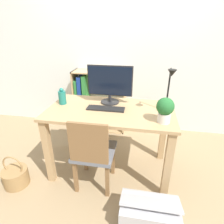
{
  "coord_description": "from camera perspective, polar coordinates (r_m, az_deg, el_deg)",
  "views": [
    {
      "loc": [
        0.33,
        -1.74,
        1.57
      ],
      "look_at": [
        0.0,
        0.1,
        0.7
      ],
      "focal_mm": 30.0,
      "sensor_mm": 36.0,
      "label": 1
    }
  ],
  "objects": [
    {
      "name": "wall_back",
      "position": [
        2.87,
        3.75,
        19.58
      ],
      "size": [
        8.0,
        0.05,
        2.6
      ],
      "color": "silver",
      "rests_on": "ground_plane"
    },
    {
      "name": "vase",
      "position": [
        2.13,
        -14.92,
        4.46
      ],
      "size": [
        0.08,
        0.08,
        0.18
      ],
      "color": "#1E7266",
      "rests_on": "desk"
    },
    {
      "name": "keyboard",
      "position": [
        1.94,
        -1.91,
        1.05
      ],
      "size": [
        0.39,
        0.12,
        0.02
      ],
      "color": "black",
      "rests_on": "desk"
    },
    {
      "name": "desk",
      "position": [
        2.01,
        -0.51,
        -3.0
      ],
      "size": [
        1.31,
        0.71,
        0.77
      ],
      "color": "tan",
      "rests_on": "ground_plane"
    },
    {
      "name": "chair",
      "position": [
        1.88,
        -5.86,
        -11.93
      ],
      "size": [
        0.4,
        0.4,
        0.83
      ],
      "rotation": [
        0.0,
        0.0,
        0.11
      ],
      "color": "slate",
      "rests_on": "ground_plane"
    },
    {
      "name": "basket",
      "position": [
        2.35,
        -27.3,
        -17.0
      ],
      "size": [
        0.26,
        0.26,
        0.36
      ],
      "color": "#997547",
      "rests_on": "ground_plane"
    },
    {
      "name": "storage_box",
      "position": [
        1.83,
        11.26,
        -28.25
      ],
      "size": [
        0.5,
        0.3,
        0.28
      ],
      "color": "#B2B2B7",
      "rests_on": "ground_plane"
    },
    {
      "name": "desk_lamp",
      "position": [
        1.84,
        17.08,
        7.31
      ],
      "size": [
        0.1,
        0.19,
        0.44
      ],
      "color": "black",
      "rests_on": "desk"
    },
    {
      "name": "monitor",
      "position": [
        2.04,
        -0.63,
        8.87
      ],
      "size": [
        0.49,
        0.2,
        0.42
      ],
      "color": "#232326",
      "rests_on": "desk"
    },
    {
      "name": "ground_plane",
      "position": [
        2.37,
        -0.45,
        -16.5
      ],
      "size": [
        10.0,
        10.0,
        0.0
      ],
      "primitive_type": "plane",
      "color": "#997F5B"
    },
    {
      "name": "potted_plant",
      "position": [
        1.7,
        15.84,
        0.88
      ],
      "size": [
        0.16,
        0.16,
        0.23
      ],
      "color": "silver",
      "rests_on": "desk"
    },
    {
      "name": "bookshelf",
      "position": [
        3.0,
        -6.51,
        3.2
      ],
      "size": [
        0.8,
        0.28,
        0.95
      ],
      "color": "tan",
      "rests_on": "ground_plane"
    }
  ]
}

